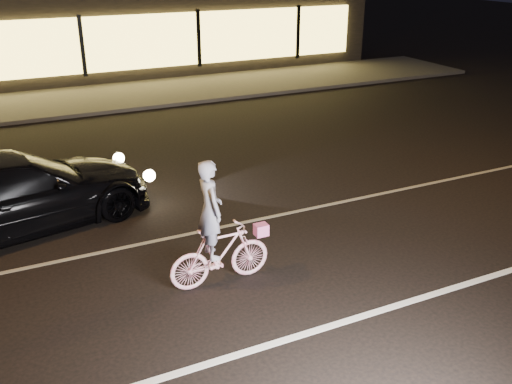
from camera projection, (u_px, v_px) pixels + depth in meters
ground at (261, 280)px, 9.03m from camera, size 90.00×90.00×0.00m
lane_stripe_near at (309, 333)px, 7.78m from camera, size 60.00×0.12×0.01m
lane_stripe_far at (214, 229)px, 10.69m from camera, size 60.00×0.10×0.01m
sidewalk at (97, 99)px, 19.79m from camera, size 30.00×4.00×0.12m
storefront at (63, 19)px, 23.93m from camera, size 25.40×8.42×4.20m
cyclist at (217, 241)px, 8.68m from camera, size 1.64×0.56×2.06m
sedan at (15, 192)px, 10.44m from camera, size 5.35×3.15×1.46m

